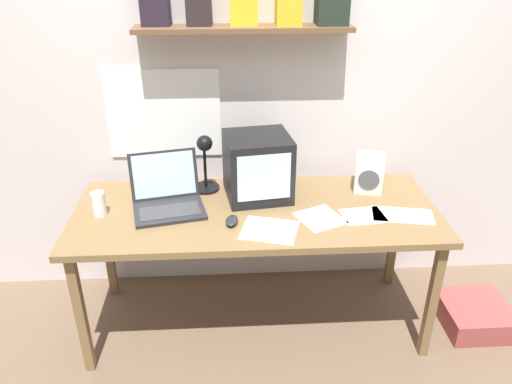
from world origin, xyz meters
TOP-DOWN VIEW (x-y plane):
  - ground_plane at (0.00, 0.00)m, footprint 12.00×12.00m
  - back_wall at (-0.00, 0.48)m, footprint 5.60×0.24m
  - corner_desk at (0.00, 0.00)m, footprint 1.87×0.75m
  - crt_monitor at (0.02, 0.15)m, footprint 0.37×0.36m
  - laptop at (-0.46, 0.06)m, footprint 0.41×0.39m
  - desk_lamp at (-0.26, 0.22)m, footprint 0.15×0.17m
  - juice_glass at (-0.79, -0.01)m, footprint 0.07×0.07m
  - space_heater at (0.63, 0.19)m, footprint 0.18×0.18m
  - computer_mouse at (-0.13, -0.14)m, footprint 0.08×0.11m
  - loose_paper_near_laptop at (0.54, -0.10)m, footprint 0.23×0.19m
  - open_notebook at (0.31, -0.11)m, footprint 0.27×0.28m
  - printed_handout at (0.74, -0.11)m, footprint 0.32×0.21m
  - loose_paper_near_monitor at (0.05, -0.21)m, footprint 0.31×0.28m
  - floor_cushion at (1.25, -0.11)m, footprint 0.36×0.36m

SIDE VIEW (x-z plane):
  - ground_plane at x=0.00m, z-range 0.00..0.00m
  - floor_cushion at x=1.25m, z-range 0.00..0.14m
  - corner_desk at x=0.00m, z-range 0.31..1.05m
  - loose_paper_near_laptop at x=0.54m, z-range 0.74..0.74m
  - open_notebook at x=0.31m, z-range 0.74..0.74m
  - printed_handout at x=0.74m, z-range 0.74..0.74m
  - loose_paper_near_monitor at x=0.05m, z-range 0.74..0.74m
  - computer_mouse at x=-0.13m, z-range 0.74..0.77m
  - juice_glass at x=-0.79m, z-range 0.73..0.86m
  - laptop at x=-0.46m, z-range 0.67..0.94m
  - space_heater at x=0.63m, z-range 0.74..0.95m
  - crt_monitor at x=0.02m, z-range 0.74..1.08m
  - desk_lamp at x=-0.26m, z-range 0.76..1.09m
  - back_wall at x=0.00m, z-range 0.01..2.61m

